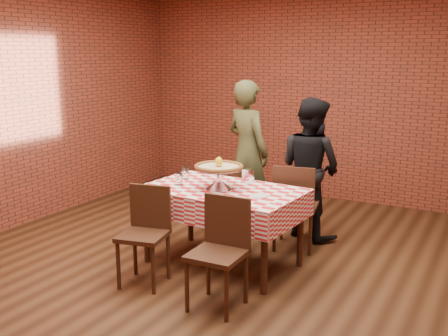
{
  "coord_description": "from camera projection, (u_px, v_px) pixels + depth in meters",
  "views": [
    {
      "loc": [
        2.24,
        -4.0,
        2.03
      ],
      "look_at": [
        -0.1,
        0.28,
        0.94
      ],
      "focal_mm": 42.25,
      "sensor_mm": 36.0,
      "label": 1
    }
  ],
  "objects": [
    {
      "name": "pizza",
      "position": [
        219.0,
        167.0,
        4.91
      ],
      "size": [
        0.47,
        0.47,
        0.03
      ],
      "primitive_type": "cylinder",
      "rotation": [
        0.0,
        0.0,
        -0.03
      ],
      "color": "beige",
      "rests_on": "pizza_stand"
    },
    {
      "name": "condiment_caddy",
      "position": [
        248.0,
        176.0,
        5.19
      ],
      "size": [
        0.12,
        0.11,
        0.13
      ],
      "primitive_type": "cube",
      "rotation": [
        0.0,
        0.0,
        -0.39
      ],
      "color": "silver",
      "rests_on": "tablecloth"
    },
    {
      "name": "back_wall",
      "position": [
        327.0,
        94.0,
        7.17
      ],
      "size": [
        5.5,
        0.0,
        5.5
      ],
      "primitive_type": "plane",
      "rotation": [
        1.57,
        0.0,
        0.0
      ],
      "color": "brown",
      "rests_on": "ground"
    },
    {
      "name": "chair_near_left",
      "position": [
        143.0,
        238.0,
        4.6
      ],
      "size": [
        0.46,
        0.46,
        0.87
      ],
      "primitive_type": null,
      "rotation": [
        0.0,
        0.0,
        0.21
      ],
      "color": "#3D2315",
      "rests_on": "ground"
    },
    {
      "name": "chair_far_left",
      "position": [
        231.0,
        198.0,
        5.85
      ],
      "size": [
        0.4,
        0.4,
        0.86
      ],
      "primitive_type": null,
      "rotation": [
        0.0,
        0.0,
        3.19
      ],
      "color": "#3D2315",
      "rests_on": "ground"
    },
    {
      "name": "side_plate",
      "position": [
        259.0,
        196.0,
        4.69
      ],
      "size": [
        0.17,
        0.17,
        0.01
      ],
      "primitive_type": "cylinder",
      "rotation": [
        0.0,
        0.0,
        -0.07
      ],
      "color": "white",
      "rests_on": "tablecloth"
    },
    {
      "name": "water_glass_right",
      "position": [
        185.0,
        173.0,
        5.33
      ],
      "size": [
        0.08,
        0.08,
        0.11
      ],
      "primitive_type": "cylinder",
      "rotation": [
        0.0,
        0.0,
        -0.07
      ],
      "color": "white",
      "rests_on": "tablecloth"
    },
    {
      "name": "tablecloth",
      "position": [
        223.0,
        201.0,
        5.0
      ],
      "size": [
        1.56,
        1.02,
        0.25
      ],
      "primitive_type": null,
      "rotation": [
        0.0,
        0.0,
        -0.07
      ],
      "color": "red",
      "rests_on": "table"
    },
    {
      "name": "sweetener_packet_b",
      "position": [
        279.0,
        202.0,
        4.5
      ],
      "size": [
        0.06,
        0.05,
        0.0
      ],
      "primitive_type": "cube",
      "rotation": [
        0.0,
        0.0,
        -0.5
      ],
      "color": "white",
      "rests_on": "tablecloth"
    },
    {
      "name": "water_glass_left",
      "position": [
        179.0,
        179.0,
        5.09
      ],
      "size": [
        0.08,
        0.08,
        0.11
      ],
      "primitive_type": "cylinder",
      "rotation": [
        0.0,
        0.0,
        -0.07
      ],
      "color": "white",
      "rests_on": "tablecloth"
    },
    {
      "name": "chair_far_right",
      "position": [
        296.0,
        206.0,
        5.47
      ],
      "size": [
        0.5,
        0.5,
        0.91
      ],
      "primitive_type": null,
      "rotation": [
        0.0,
        0.0,
        3.34
      ],
      "color": "#3D2315",
      "rests_on": "ground"
    },
    {
      "name": "pizza_stand",
      "position": [
        219.0,
        178.0,
        4.93
      ],
      "size": [
        0.47,
        0.47,
        0.2
      ],
      "primitive_type": null,
      "rotation": [
        0.0,
        0.0,
        -0.03
      ],
      "color": "silver",
      "rests_on": "tablecloth"
    },
    {
      "name": "table",
      "position": [
        223.0,
        227.0,
        5.05
      ],
      "size": [
        1.52,
        0.98,
        0.75
      ],
      "primitive_type": "cube",
      "rotation": [
        0.0,
        0.0,
        -0.07
      ],
      "color": "#3D2315",
      "rests_on": "ground"
    },
    {
      "name": "diner_olive",
      "position": [
        248.0,
        152.0,
        6.28
      ],
      "size": [
        0.73,
        0.61,
        1.7
      ],
      "primitive_type": "imported",
      "rotation": [
        0.0,
        0.0,
        2.76
      ],
      "color": "#434525",
      "rests_on": "ground"
    },
    {
      "name": "lemon",
      "position": [
        219.0,
        162.0,
        4.9
      ],
      "size": [
        0.07,
        0.07,
        0.09
      ],
      "primitive_type": "ellipsoid",
      "rotation": [
        0.0,
        0.0,
        -0.03
      ],
      "color": "yellow",
      "rests_on": "pizza"
    },
    {
      "name": "diner_black",
      "position": [
        310.0,
        168.0,
        5.78
      ],
      "size": [
        0.91,
        0.82,
        1.54
      ],
      "primitive_type": "imported",
      "rotation": [
        0.0,
        0.0,
        2.76
      ],
      "color": "black",
      "rests_on": "ground"
    },
    {
      "name": "ground",
      "position": [
        220.0,
        273.0,
        4.92
      ],
      "size": [
        6.0,
        6.0,
        0.0
      ],
      "primitive_type": "plane",
      "color": "black",
      "rests_on": "ground"
    },
    {
      "name": "chair_near_right",
      "position": [
        217.0,
        256.0,
        4.17
      ],
      "size": [
        0.42,
        0.42,
        0.89
      ],
      "primitive_type": null,
      "rotation": [
        0.0,
        0.0,
        0.03
      ],
      "color": "#3D2315",
      "rests_on": "ground"
    },
    {
      "name": "sweetener_packet_a",
      "position": [
        273.0,
        203.0,
        4.5
      ],
      "size": [
        0.06,
        0.04,
        0.0
      ],
      "primitive_type": "cube",
      "rotation": [
        0.0,
        0.0,
        0.19
      ],
      "color": "white",
      "rests_on": "tablecloth"
    }
  ]
}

